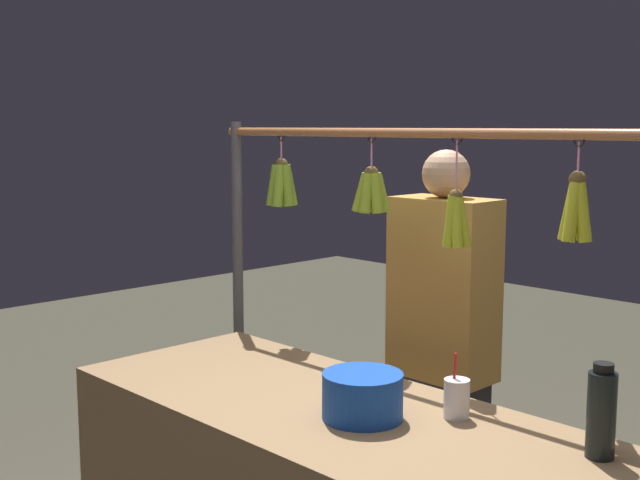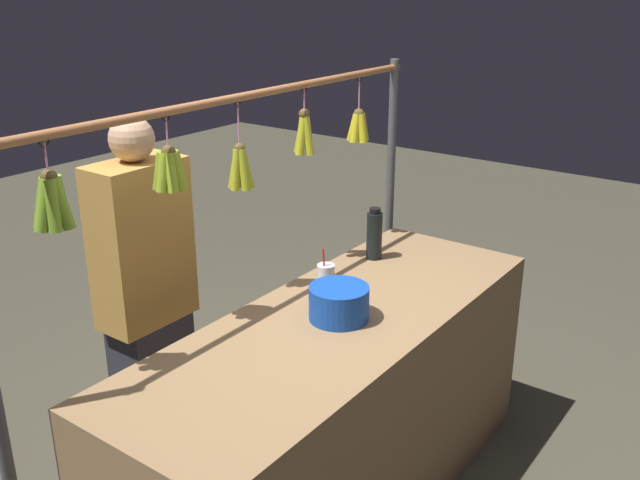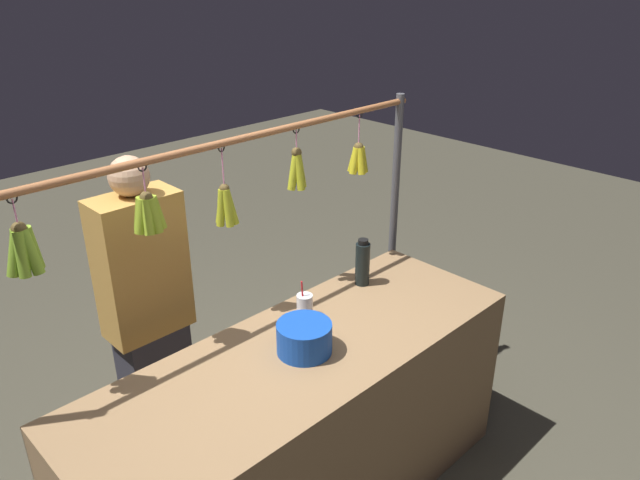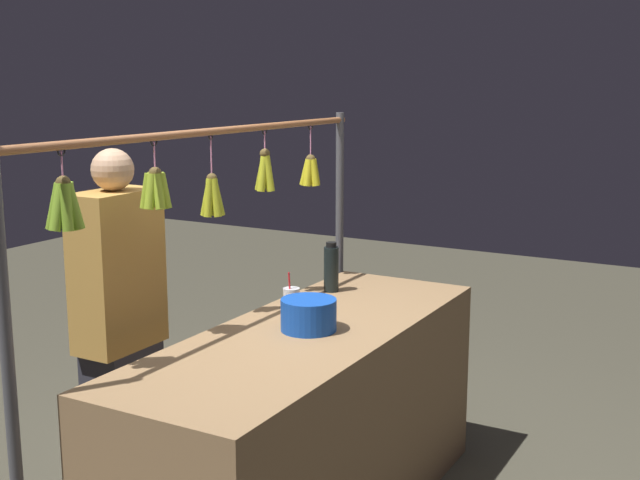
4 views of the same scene
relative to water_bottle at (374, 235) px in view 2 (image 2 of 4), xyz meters
name	(u,v)px [view 2 (image 2 of 4)]	position (x,y,z in m)	size (l,w,h in m)	color
market_counter	(336,415)	(0.61, 0.21, -0.56)	(2.06, 0.72, 0.89)	olive
display_rack	(239,210)	(0.66, -0.24, 0.25)	(2.35, 0.13, 1.74)	#4C4C51
water_bottle	(374,235)	(0.00, 0.00, 0.00)	(0.07, 0.07, 0.25)	black
blue_bucket	(339,303)	(0.61, 0.22, -0.05)	(0.23, 0.23, 0.13)	#1546B0
drink_cup	(326,277)	(0.42, 0.03, -0.06)	(0.07, 0.07, 0.19)	silver
vendor_person	(148,312)	(0.91, -0.54, -0.20)	(0.39, 0.21, 1.64)	#2D2D38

